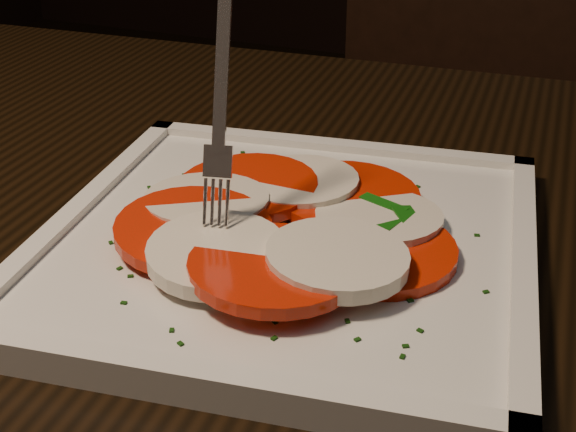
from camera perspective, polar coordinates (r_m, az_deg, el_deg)
table at (r=0.63m, az=-1.14°, el=-8.31°), size 1.24×0.86×0.75m
chair at (r=1.36m, az=10.77°, el=6.33°), size 0.46×0.46×0.93m
plate at (r=0.53m, az=0.00°, el=-2.13°), size 0.36×0.36×0.01m
caprese_salad at (r=0.53m, az=-0.00°, el=-0.49°), size 0.26×0.25×0.02m
fork at (r=0.50m, az=-4.58°, el=9.00°), size 0.04×0.07×0.15m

